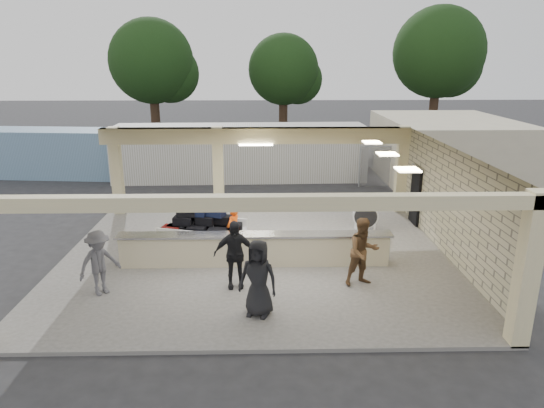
{
  "coord_description": "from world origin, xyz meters",
  "views": [
    {
      "loc": [
        0.23,
        -14.02,
        6.09
      ],
      "look_at": [
        0.55,
        1.0,
        1.55
      ],
      "focal_mm": 32.0,
      "sensor_mm": 36.0,
      "label": 1
    }
  ],
  "objects_px": {
    "baggage_counter": "(255,249)",
    "passenger_d": "(258,278)",
    "passenger_a": "(363,252)",
    "car_dark": "(387,151)",
    "baggage_handler": "(233,231)",
    "container_blue": "(68,153)",
    "passenger_c": "(99,263)",
    "drum_fan": "(365,216)",
    "container_white": "(240,153)",
    "passenger_b": "(234,254)",
    "car_white_a": "(394,155)",
    "luggage_cart": "(202,227)",
    "car_white_b": "(480,152)"
  },
  "relations": [
    {
      "from": "luggage_cart",
      "to": "passenger_d",
      "type": "relative_size",
      "value": 1.46
    },
    {
      "from": "car_white_a",
      "to": "luggage_cart",
      "type": "bearing_deg",
      "value": 166.86
    },
    {
      "from": "baggage_handler",
      "to": "baggage_counter",
      "type": "bearing_deg",
      "value": 70.14
    },
    {
      "from": "passenger_d",
      "to": "car_dark",
      "type": "distance_m",
      "value": 19.77
    },
    {
      "from": "drum_fan",
      "to": "passenger_b",
      "type": "relative_size",
      "value": 0.53
    },
    {
      "from": "baggage_handler",
      "to": "container_blue",
      "type": "relative_size",
      "value": 0.17
    },
    {
      "from": "passenger_b",
      "to": "car_white_b",
      "type": "xyz_separation_m",
      "value": [
        13.87,
        16.36,
        -0.34
      ]
    },
    {
      "from": "passenger_d",
      "to": "car_white_b",
      "type": "bearing_deg",
      "value": 72.46
    },
    {
      "from": "baggage_counter",
      "to": "drum_fan",
      "type": "relative_size",
      "value": 8.13
    },
    {
      "from": "baggage_handler",
      "to": "passenger_d",
      "type": "relative_size",
      "value": 0.83
    },
    {
      "from": "car_white_b",
      "to": "passenger_a",
      "type": "bearing_deg",
      "value": 144.58
    },
    {
      "from": "car_dark",
      "to": "baggage_handler",
      "type": "bearing_deg",
      "value": 158.5
    },
    {
      "from": "baggage_handler",
      "to": "car_white_a",
      "type": "xyz_separation_m",
      "value": [
        8.55,
        13.0,
        -0.15
      ]
    },
    {
      "from": "passenger_d",
      "to": "container_white",
      "type": "xyz_separation_m",
      "value": [
        -1.02,
        14.26,
        0.33
      ]
    },
    {
      "from": "luggage_cart",
      "to": "car_white_a",
      "type": "relative_size",
      "value": 0.54
    },
    {
      "from": "passenger_a",
      "to": "container_blue",
      "type": "xyz_separation_m",
      "value": [
        -13.0,
        13.47,
        0.19
      ]
    },
    {
      "from": "passenger_d",
      "to": "container_white",
      "type": "relative_size",
      "value": 0.15
    },
    {
      "from": "car_white_b",
      "to": "car_dark",
      "type": "xyz_separation_m",
      "value": [
        -5.54,
        0.35,
        0.01
      ]
    },
    {
      "from": "passenger_a",
      "to": "car_white_b",
      "type": "height_order",
      "value": "passenger_a"
    },
    {
      "from": "drum_fan",
      "to": "container_white",
      "type": "distance_m",
      "value": 9.66
    },
    {
      "from": "car_dark",
      "to": "container_blue",
      "type": "relative_size",
      "value": 0.45
    },
    {
      "from": "baggage_counter",
      "to": "car_white_b",
      "type": "bearing_deg",
      "value": 48.13
    },
    {
      "from": "passenger_b",
      "to": "container_white",
      "type": "relative_size",
      "value": 0.15
    },
    {
      "from": "car_white_a",
      "to": "container_blue",
      "type": "relative_size",
      "value": 0.54
    },
    {
      "from": "passenger_a",
      "to": "car_dark",
      "type": "xyz_separation_m",
      "value": [
        4.84,
        16.64,
        -0.34
      ]
    },
    {
      "from": "container_white",
      "to": "passenger_c",
      "type": "bearing_deg",
      "value": -104.91
    },
    {
      "from": "drum_fan",
      "to": "passenger_c",
      "type": "xyz_separation_m",
      "value": [
        -7.98,
        -4.76,
        0.34
      ]
    },
    {
      "from": "baggage_counter",
      "to": "passenger_d",
      "type": "height_order",
      "value": "passenger_d"
    },
    {
      "from": "container_white",
      "to": "container_blue",
      "type": "height_order",
      "value": "container_white"
    },
    {
      "from": "passenger_c",
      "to": "car_dark",
      "type": "relative_size",
      "value": 0.41
    },
    {
      "from": "passenger_a",
      "to": "container_white",
      "type": "relative_size",
      "value": 0.15
    },
    {
      "from": "passenger_a",
      "to": "car_dark",
      "type": "height_order",
      "value": "passenger_a"
    },
    {
      "from": "passenger_d",
      "to": "luggage_cart",
      "type": "bearing_deg",
      "value": 132.95
    },
    {
      "from": "passenger_a",
      "to": "container_white",
      "type": "xyz_separation_m",
      "value": [
        -3.85,
        12.68,
        0.33
      ]
    },
    {
      "from": "car_white_b",
      "to": "container_blue",
      "type": "distance_m",
      "value": 23.56
    },
    {
      "from": "drum_fan",
      "to": "car_white_b",
      "type": "height_order",
      "value": "car_white_b"
    },
    {
      "from": "car_dark",
      "to": "container_white",
      "type": "relative_size",
      "value": 0.33
    },
    {
      "from": "baggage_counter",
      "to": "container_blue",
      "type": "height_order",
      "value": "container_blue"
    },
    {
      "from": "car_white_b",
      "to": "container_blue",
      "type": "xyz_separation_m",
      "value": [
        -23.38,
        -2.81,
        0.54
      ]
    },
    {
      "from": "baggage_counter",
      "to": "luggage_cart",
      "type": "relative_size",
      "value": 2.93
    },
    {
      "from": "luggage_cart",
      "to": "baggage_handler",
      "type": "bearing_deg",
      "value": -2.61
    },
    {
      "from": "drum_fan",
      "to": "passenger_a",
      "type": "distance_m",
      "value": 4.49
    },
    {
      "from": "passenger_a",
      "to": "passenger_c",
      "type": "height_order",
      "value": "passenger_a"
    },
    {
      "from": "drum_fan",
      "to": "passenger_c",
      "type": "height_order",
      "value": "passenger_c"
    },
    {
      "from": "passenger_d",
      "to": "baggage_handler",
      "type": "bearing_deg",
      "value": 121.04
    },
    {
      "from": "car_dark",
      "to": "passenger_a",
      "type": "bearing_deg",
      "value": 172.72
    },
    {
      "from": "car_white_a",
      "to": "passenger_c",
      "type": "bearing_deg",
      "value": 166.58
    },
    {
      "from": "passenger_a",
      "to": "car_white_a",
      "type": "xyz_separation_m",
      "value": [
        4.91,
        15.2,
        -0.31
      ]
    },
    {
      "from": "car_white_a",
      "to": "car_white_b",
      "type": "bearing_deg",
      "value": -54.95
    },
    {
      "from": "baggage_counter",
      "to": "passenger_a",
      "type": "height_order",
      "value": "passenger_a"
    }
  ]
}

